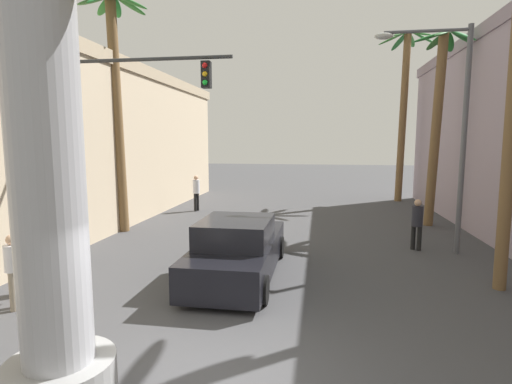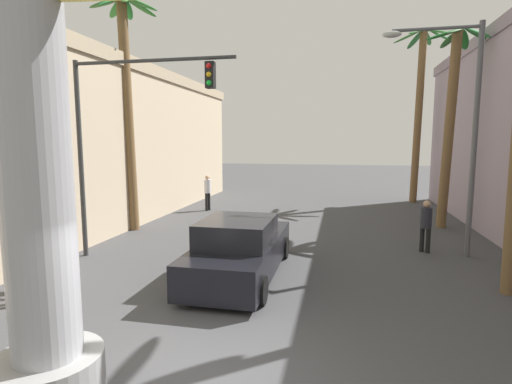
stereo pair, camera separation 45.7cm
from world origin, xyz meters
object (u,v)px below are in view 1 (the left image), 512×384
(pedestrian_mid_right, at_px, (417,221))
(traffic_light_mast, at_px, (118,120))
(palm_tree_far_right, at_px, (404,101))
(street_lamp, at_px, (449,117))
(car_lead, at_px, (238,250))
(neon_sign_pole, at_px, (38,25))
(palm_tree_mid_right, at_px, (438,110))
(pedestrian_far_left, at_px, (196,190))
(palm_tree_mid_left, at_px, (116,92))
(pedestrian_curb_left, at_px, (14,266))

(pedestrian_mid_right, bearing_deg, traffic_light_mast, -163.81)
(palm_tree_far_right, xyz_separation_m, pedestrian_mid_right, (-1.51, -10.82, -4.76))
(street_lamp, bearing_deg, pedestrian_mid_right, 165.37)
(traffic_light_mast, relative_size, car_lead, 1.16)
(neon_sign_pole, height_order, car_lead, neon_sign_pole)
(palm_tree_mid_right, xyz_separation_m, pedestrian_far_left, (-10.65, 1.99, -3.65))
(palm_tree_mid_left, bearing_deg, pedestrian_far_left, 72.91)
(palm_tree_far_right, height_order, pedestrian_far_left, palm_tree_far_right)
(pedestrian_far_left, bearing_deg, palm_tree_mid_right, -10.59)
(car_lead, relative_size, pedestrian_curb_left, 3.15)
(palm_tree_far_right, distance_m, pedestrian_mid_right, 11.91)
(car_lead, relative_size, palm_tree_mid_right, 0.64)
(traffic_light_mast, bearing_deg, palm_tree_far_right, 52.49)
(street_lamp, bearing_deg, palm_tree_far_right, 85.86)
(car_lead, xyz_separation_m, pedestrian_mid_right, (5.14, 3.36, 0.25))
(street_lamp, relative_size, pedestrian_far_left, 3.86)
(street_lamp, distance_m, car_lead, 7.53)
(palm_tree_mid_right, relative_size, pedestrian_curb_left, 4.88)
(car_lead, bearing_deg, palm_tree_mid_right, 47.37)
(pedestrian_curb_left, distance_m, pedestrian_mid_right, 11.12)
(street_lamp, distance_m, traffic_light_mast, 9.75)
(palm_tree_mid_right, distance_m, pedestrian_mid_right, 5.56)
(palm_tree_far_right, xyz_separation_m, pedestrian_far_left, (-10.67, -4.99, -4.67))
(traffic_light_mast, distance_m, pedestrian_far_left, 8.91)
(traffic_light_mast, relative_size, pedestrian_curb_left, 3.64)
(car_lead, xyz_separation_m, palm_tree_mid_right, (6.63, 7.20, 3.99))
(street_lamp, height_order, traffic_light_mast, street_lamp)
(palm_tree_mid_right, relative_size, pedestrian_far_left, 4.36)
(traffic_light_mast, bearing_deg, pedestrian_curb_left, -99.06)
(palm_tree_mid_left, relative_size, palm_tree_far_right, 0.92)
(traffic_light_mast, xyz_separation_m, pedestrian_far_left, (-0.42, 8.36, -3.03))
(pedestrian_far_left, bearing_deg, street_lamp, -31.34)
(street_lamp, bearing_deg, neon_sign_pole, -129.25)
(palm_tree_mid_left, distance_m, pedestrian_curb_left, 8.43)
(street_lamp, relative_size, palm_tree_mid_right, 0.88)
(neon_sign_pole, distance_m, pedestrian_mid_right, 11.53)
(neon_sign_pole, height_order, traffic_light_mast, neon_sign_pole)
(neon_sign_pole, xyz_separation_m, palm_tree_mid_left, (-4.29, 9.84, 0.46))
(palm_tree_far_right, bearing_deg, street_lamp, -94.14)
(pedestrian_curb_left, relative_size, pedestrian_far_left, 0.89)
(traffic_light_mast, height_order, car_lead, traffic_light_mast)
(car_lead, distance_m, palm_tree_mid_left, 8.39)
(pedestrian_far_left, height_order, pedestrian_mid_right, pedestrian_far_left)
(neon_sign_pole, distance_m, pedestrian_far_left, 15.39)
(palm_tree_mid_left, xyz_separation_m, pedestrian_curb_left, (1.33, -7.10, -4.35))
(palm_tree_far_right, bearing_deg, palm_tree_mid_left, -141.10)
(pedestrian_curb_left, bearing_deg, palm_tree_far_right, 57.38)
(traffic_light_mast, xyz_separation_m, pedestrian_mid_right, (8.74, 2.54, -3.12))
(palm_tree_mid_left, bearing_deg, pedestrian_mid_right, -5.45)
(palm_tree_mid_right, xyz_separation_m, palm_tree_mid_left, (-12.13, -2.82, 0.59))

